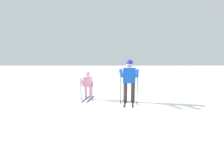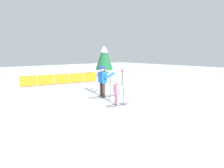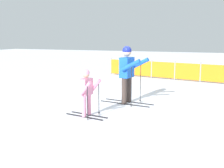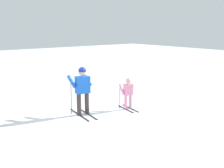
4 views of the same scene
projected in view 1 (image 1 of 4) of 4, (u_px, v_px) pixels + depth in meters
name	position (u px, v px, depth m)	size (l,w,h in m)	color
ground_plane	(134.00, 101.00, 7.47)	(60.00, 60.00, 0.00)	white
skier_adult	(129.00, 77.00, 7.19)	(1.73, 0.83, 1.79)	black
skier_child	(88.00, 83.00, 7.74)	(1.20, 0.58, 1.25)	black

